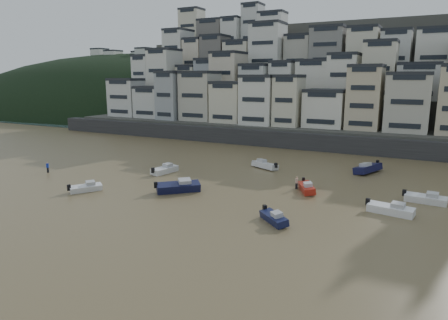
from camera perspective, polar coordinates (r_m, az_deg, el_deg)
The scene contains 15 objects.
sea_strip at distance 216.54m, azimuth -13.88°, elevation 7.45°, with size 340.00×340.00×0.00m, color #3F555A.
harbor_wall at distance 86.19m, azimuth 11.90°, elevation 2.64°, with size 140.00×3.00×3.50m, color #38383A.
hillside at distance 123.23m, azimuth 19.46°, elevation 10.16°, with size 141.04×66.00×50.00m.
headland at distance 199.22m, azimuth -12.52°, elevation 7.17°, with size 216.00×135.00×53.33m.
boat_e at distance 54.66m, azimuth 11.73°, elevation -3.72°, with size 5.08×1.66×1.38m, color #AE2215, non-canonical shape.
boat_f at distance 64.36m, azimuth -8.48°, elevation -1.22°, with size 5.38×1.76×1.47m, color white, non-canonical shape.
boat_g at distance 54.55m, azimuth 26.86°, elevation -4.80°, with size 5.14×1.68×1.40m, color silver, non-canonical shape.
boat_j at distance 56.68m, azimuth -19.13°, elevation -3.66°, with size 4.52×1.48×1.23m, color silver, non-canonical shape.
boat_c at distance 53.59m, azimuth -6.55°, elevation -3.67°, with size 6.31×2.07×1.72m, color #12163B, non-canonical shape.
boat_b at distance 42.78m, azimuth 7.13°, elevation -8.05°, with size 4.59×1.50×1.25m, color #141A41, non-canonical shape.
boat_d at distance 48.63m, azimuth 22.73°, elevation -6.31°, with size 5.40×1.77×1.47m, color white, non-canonical shape.
boat_i at distance 67.95m, azimuth 19.88°, elevation -0.98°, with size 6.52×2.13×1.78m, color #13153D, non-canonical shape.
boat_h at distance 67.30m, azimuth 5.86°, elevation -0.58°, with size 5.40×1.77×1.47m, color silver, non-canonical shape.
person_blue at distance 69.93m, azimuth -23.89°, elevation -0.96°, with size 0.44×0.44×1.74m, color #1731B0, non-canonical shape.
person_pink at distance 55.59m, azimuth 10.33°, elevation -3.22°, with size 0.44×0.44×1.74m, color tan, non-canonical shape.
Camera 1 is at (32.86, -17.03, 15.07)m, focal length 32.00 mm.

